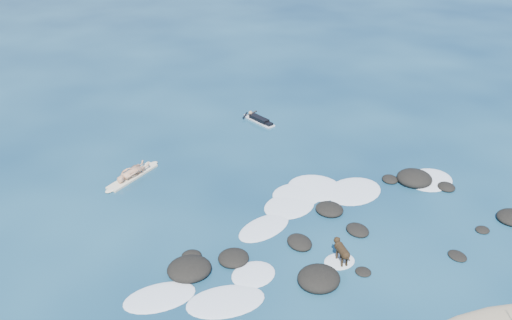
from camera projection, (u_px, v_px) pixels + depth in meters
ground at (305, 227)px, 20.90m from camera, size 160.00×160.00×0.00m
reef_rocks at (341, 230)px, 20.53m from camera, size 13.29×5.96×0.60m
breaking_foam at (301, 223)px, 21.11m from camera, size 15.10×7.50×0.12m
standing_surfer_rig at (131, 163)px, 23.84m from camera, size 2.94×1.77×1.81m
paddling_surfer_rig at (259, 119)px, 29.30m from camera, size 1.01×2.21×0.38m
dog at (341, 250)px, 18.82m from camera, size 0.49×1.20×0.77m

